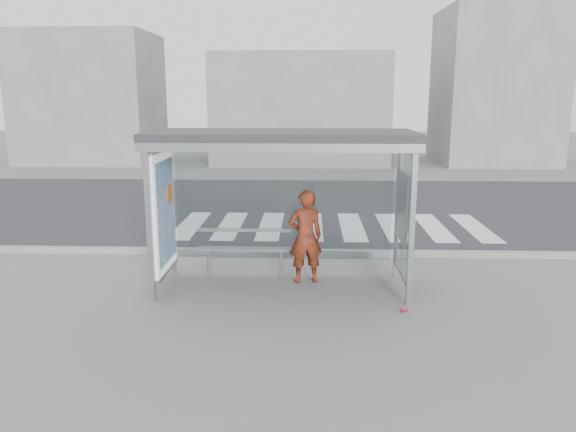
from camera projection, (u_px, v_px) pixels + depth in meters
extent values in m
plane|color=slate|center=(282.00, 288.00, 9.47)|extent=(80.00, 80.00, 0.00)
cube|color=#2D2D30|center=(294.00, 206.00, 16.30)|extent=(30.00, 10.00, 0.01)
cube|color=gray|center=(287.00, 252.00, 11.36)|extent=(30.00, 0.18, 0.12)
cube|color=silver|center=(191.00, 225.00, 13.95)|extent=(0.55, 3.00, 0.00)
cube|color=silver|center=(230.00, 226.00, 13.91)|extent=(0.55, 3.00, 0.00)
cube|color=silver|center=(271.00, 226.00, 13.88)|extent=(0.55, 3.00, 0.00)
cube|color=silver|center=(311.00, 226.00, 13.84)|extent=(0.55, 3.00, 0.00)
cube|color=silver|center=(352.00, 227.00, 13.80)|extent=(0.55, 3.00, 0.00)
cube|color=silver|center=(392.00, 227.00, 13.76)|extent=(0.55, 3.00, 0.00)
cube|color=silver|center=(434.00, 227.00, 13.73)|extent=(0.55, 3.00, 0.00)
cube|color=silver|center=(475.00, 228.00, 13.69)|extent=(0.55, 3.00, 0.00)
cube|color=gray|center=(149.00, 224.00, 8.59)|extent=(0.08, 0.08, 2.50)
cube|color=gray|center=(412.00, 226.00, 8.44)|extent=(0.08, 0.08, 2.50)
cube|color=gray|center=(171.00, 206.00, 9.96)|extent=(0.08, 0.08, 2.50)
cube|color=gray|center=(398.00, 208.00, 9.81)|extent=(0.08, 0.08, 2.50)
cube|color=#2D2D30|center=(281.00, 135.00, 8.92)|extent=(4.25, 1.65, 0.12)
cube|color=gray|center=(279.00, 146.00, 8.20)|extent=(4.25, 0.06, 0.18)
cube|color=white|center=(284.00, 204.00, 9.87)|extent=(3.80, 0.02, 2.00)
cube|color=white|center=(161.00, 211.00, 9.26)|extent=(0.15, 1.25, 2.00)
cube|color=#397DCD|center=(166.00, 211.00, 9.26)|extent=(0.01, 1.10, 1.70)
cylinder|color=orange|center=(170.00, 194.00, 9.45)|extent=(0.02, 0.32, 0.32)
cube|color=white|center=(404.00, 213.00, 9.11)|extent=(0.03, 1.25, 2.00)
cube|color=beige|center=(402.00, 207.00, 9.14)|extent=(0.03, 0.86, 1.16)
cube|color=slate|center=(91.00, 98.00, 26.77)|extent=(6.00, 5.00, 6.00)
cube|color=slate|center=(300.00, 109.00, 26.50)|extent=(8.00, 5.00, 5.00)
cube|color=slate|center=(495.00, 87.00, 25.95)|extent=(5.00, 5.00, 7.00)
imported|color=#D94114|center=(305.00, 237.00, 9.59)|extent=(0.66, 0.51, 1.62)
cube|color=slate|center=(245.00, 249.00, 9.94)|extent=(1.66, 0.20, 0.05)
cylinder|color=slate|center=(209.00, 263.00, 10.02)|extent=(0.06, 0.06, 0.49)
cylinder|color=slate|center=(281.00, 264.00, 9.97)|extent=(0.06, 0.06, 0.49)
cube|color=slate|center=(245.00, 230.00, 9.96)|extent=(1.66, 0.04, 0.06)
cylinder|color=#D23D6A|center=(404.00, 310.00, 8.41)|extent=(0.14, 0.13, 0.07)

